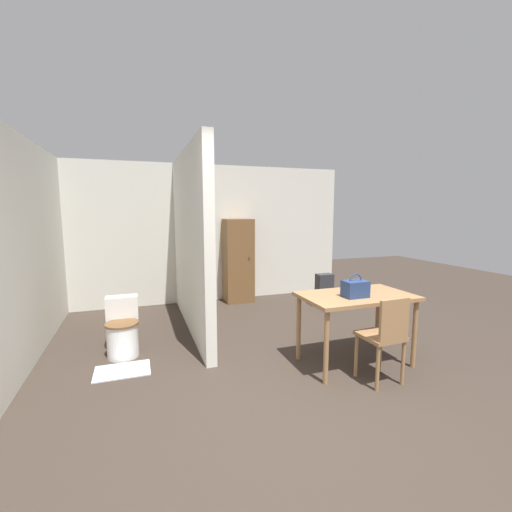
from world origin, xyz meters
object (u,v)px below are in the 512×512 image
at_px(dining_table, 356,302).
at_px(toilet, 122,331).
at_px(wooden_chair, 385,335).
at_px(space_heater, 324,290).
at_px(handbag, 355,289).
at_px(wooden_cabinet, 238,261).

bearing_deg(dining_table, toilet, 155.63).
xyz_separation_m(wooden_chair, space_heater, (0.84, 2.54, -0.20)).
height_order(handbag, wooden_cabinet, wooden_cabinet).
height_order(handbag, space_heater, handbag).
xyz_separation_m(dining_table, wooden_chair, (-0.00, -0.47, -0.20)).
height_order(wooden_chair, wooden_cabinet, wooden_cabinet).
bearing_deg(wooden_cabinet, wooden_chair, -82.22).
distance_m(wooden_cabinet, space_heater, 1.64).
relative_size(dining_table, wooden_chair, 1.37).
distance_m(toilet, handbag, 2.69).
bearing_deg(space_heater, wooden_cabinet, 146.48).
relative_size(toilet, handbag, 2.62).
height_order(dining_table, wooden_cabinet, wooden_cabinet).
height_order(toilet, handbag, handbag).
height_order(dining_table, space_heater, dining_table).
relative_size(wooden_chair, wooden_cabinet, 0.57).
height_order(dining_table, handbag, handbag).
relative_size(wooden_cabinet, space_heater, 2.61).
distance_m(wooden_chair, wooden_cabinet, 3.45).
bearing_deg(wooden_cabinet, dining_table, -80.94).
relative_size(toilet, wooden_cabinet, 0.43).
xyz_separation_m(handbag, wooden_cabinet, (-0.39, 3.02, -0.11)).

